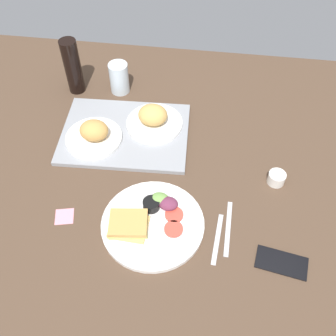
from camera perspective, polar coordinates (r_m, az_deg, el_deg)
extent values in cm
cube|color=#4C3828|center=(130.25, -1.05, -2.45)|extent=(190.00, 150.00, 3.00)
cube|color=gray|center=(143.10, -6.23, 4.98)|extent=(46.45, 35.01, 1.60)
cylinder|color=white|center=(141.10, -10.67, 4.28)|extent=(19.79, 19.79, 1.40)
ellipsoid|color=tan|center=(137.90, -10.67, 5.37)|extent=(9.92, 8.57, 6.76)
cylinder|color=white|center=(143.84, -1.96, 6.46)|extent=(20.34, 20.34, 1.40)
ellipsoid|color=tan|center=(140.87, -2.22, 7.69)|extent=(10.46, 9.04, 7.13)
cylinder|color=white|center=(119.35, -2.45, -8.09)|extent=(30.93, 30.93, 1.60)
cube|color=#DBB266|center=(117.53, -5.70, -8.49)|extent=(11.45, 9.55, 1.40)
cube|color=#B2C66B|center=(116.50, -5.75, -8.19)|extent=(12.30, 10.65, 1.00)
cube|color=tan|center=(115.48, -5.79, -7.89)|extent=(12.01, 10.27, 1.40)
cylinder|color=#D14738|center=(116.97, 0.82, -8.82)|extent=(5.60, 5.60, 0.80)
cylinder|color=#D14738|center=(119.55, 0.89, -6.77)|extent=(5.60, 5.60, 0.80)
cylinder|color=black|center=(120.33, -2.44, -5.29)|extent=(5.20, 5.20, 3.00)
cylinder|color=#EFEACC|center=(119.41, -2.45, -5.00)|extent=(4.26, 4.26, 0.60)
ellipsoid|color=#729E4C|center=(120.94, -1.20, -4.55)|extent=(6.00, 4.80, 3.60)
ellipsoid|color=#6B2D47|center=(120.02, 0.03, -5.18)|extent=(6.00, 4.80, 3.60)
cylinder|color=silver|center=(158.28, -7.09, 12.81)|extent=(7.45, 7.45, 12.37)
cylinder|color=black|center=(158.77, -13.63, 14.07)|extent=(6.40, 6.40, 22.22)
cylinder|color=silver|center=(132.27, 15.42, -1.42)|extent=(5.60, 5.60, 4.00)
cube|color=#B7B7BC|center=(118.30, 7.16, -10.10)|extent=(2.85, 17.06, 0.50)
cube|color=#B7B7BC|center=(120.52, 8.70, -8.57)|extent=(1.99, 19.03, 0.50)
cube|color=black|center=(118.23, 16.12, -12.96)|extent=(15.41, 9.52, 0.80)
cube|color=pink|center=(125.57, -14.76, -6.79)|extent=(6.72, 6.72, 0.12)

